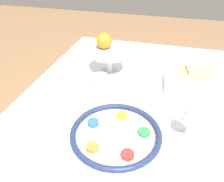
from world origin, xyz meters
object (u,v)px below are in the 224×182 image
at_px(seder_plate, 116,134).
at_px(napkin_roll, 170,81).
at_px(wine_glass, 191,114).
at_px(fruit_stand, 109,54).
at_px(bread_plate, 197,71).
at_px(orange_fruit, 104,41).
at_px(cup_near, 101,82).

distance_m(seder_plate, napkin_roll, 0.41).
bearing_deg(wine_glass, fruit_stand, 46.47).
bearing_deg(bread_plate, orange_fruit, 104.74).
bearing_deg(orange_fruit, wine_glass, -131.65).
height_order(wine_glass, fruit_stand, wine_glass).
height_order(orange_fruit, napkin_roll, orange_fruit).
distance_m(wine_glass, napkin_roll, 0.33).
bearing_deg(fruit_stand, napkin_roll, -97.67).
bearing_deg(seder_plate, bread_plate, -28.45).
distance_m(fruit_stand, bread_plate, 0.46).
bearing_deg(cup_near, fruit_stand, -0.06).
distance_m(seder_plate, cup_near, 0.31).
distance_m(seder_plate, orange_fruit, 0.48).
bearing_deg(wine_glass, seder_plate, 106.40).
bearing_deg(seder_plate, fruit_stand, 18.51).
bearing_deg(bread_plate, fruit_stand, 105.43).
bearing_deg(seder_plate, orange_fruit, 21.49).
bearing_deg(napkin_roll, orange_fruit, 83.04).
distance_m(wine_glass, cup_near, 0.43).
height_order(bread_plate, cup_near, cup_near).
xyz_separation_m(wine_glass, napkin_roll, (0.31, 0.07, -0.07)).
height_order(seder_plate, orange_fruit, orange_fruit).
height_order(fruit_stand, orange_fruit, orange_fruit).
bearing_deg(fruit_stand, bread_plate, -74.57).
xyz_separation_m(fruit_stand, orange_fruit, (-0.00, 0.02, 0.06)).
bearing_deg(wine_glass, orange_fruit, 48.35).
relative_size(wine_glass, fruit_stand, 0.76).
distance_m(orange_fruit, napkin_roll, 0.36).
relative_size(bread_plate, napkin_roll, 1.11).
height_order(orange_fruit, cup_near, orange_fruit).
bearing_deg(fruit_stand, wine_glass, -133.53).
bearing_deg(wine_glass, cup_near, 60.69).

